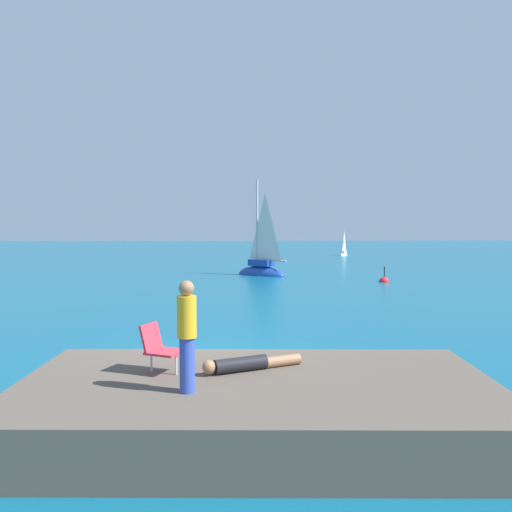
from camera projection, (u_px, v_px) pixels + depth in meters
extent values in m
plane|color=#0F5675|center=(208.00, 365.00, 11.90)|extent=(160.00, 160.00, 0.00)
cube|color=brown|center=(257.00, 406.00, 8.05)|extent=(7.54, 4.21, 0.83)
cube|color=#4B4F47|center=(173.00, 392.00, 9.95)|extent=(1.43, 1.36, 0.79)
cube|color=brown|center=(409.00, 384.00, 10.45)|extent=(1.34, 1.26, 0.67)
ellipsoid|color=#193D99|center=(261.00, 275.00, 32.03)|extent=(3.39, 3.05, 1.17)
cube|color=#193D99|center=(261.00, 263.00, 31.98)|extent=(1.68, 1.58, 0.38)
cylinder|color=#B7B7BC|center=(257.00, 223.00, 32.01)|extent=(0.13, 0.13, 5.33)
cylinder|color=#B2B2B7|center=(271.00, 260.00, 31.53)|extent=(1.73, 1.42, 0.10)
pyramid|color=silver|center=(265.00, 226.00, 31.67)|extent=(1.37, 1.12, 4.05)
ellipsoid|color=white|center=(344.00, 256.00, 51.00)|extent=(1.30, 1.67, 0.55)
cube|color=white|center=(344.00, 252.00, 50.98)|extent=(0.69, 0.80, 0.18)
cylinder|color=#B7B7BC|center=(343.00, 240.00, 50.77)|extent=(0.06, 0.06, 2.52)
cylinder|color=#B2B2B7|center=(345.00, 251.00, 51.28)|extent=(0.55, 0.89, 0.05)
pyramid|color=silver|center=(344.00, 241.00, 51.03)|extent=(0.44, 0.71, 1.91)
cylinder|color=black|center=(241.00, 364.00, 8.47)|extent=(0.92, 0.57, 0.24)
cylinder|color=#9E704C|center=(281.00, 361.00, 8.79)|extent=(0.72, 0.44, 0.18)
sphere|color=#9E704C|center=(209.00, 367.00, 8.24)|extent=(0.22, 0.22, 0.22)
cylinder|color=#334CB2|center=(187.00, 365.00, 7.42)|extent=(0.22, 0.22, 0.80)
cylinder|color=gold|center=(187.00, 317.00, 7.38)|extent=(0.28, 0.28, 0.60)
sphere|color=#9E704C|center=(186.00, 288.00, 7.35)|extent=(0.22, 0.22, 0.22)
cube|color=#E03342|center=(165.00, 352.00, 8.36)|extent=(0.67, 0.65, 0.04)
cube|color=#E03342|center=(151.00, 337.00, 8.44)|extent=(0.33, 0.50, 0.45)
cylinder|color=silver|center=(176.00, 364.00, 8.29)|extent=(0.04, 0.04, 0.35)
cylinder|color=silver|center=(151.00, 361.00, 8.47)|extent=(0.04, 0.04, 0.35)
sphere|color=red|center=(384.00, 282.00, 28.45)|extent=(0.56, 0.56, 0.56)
cylinder|color=black|center=(384.00, 272.00, 28.41)|extent=(0.06, 0.06, 0.60)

